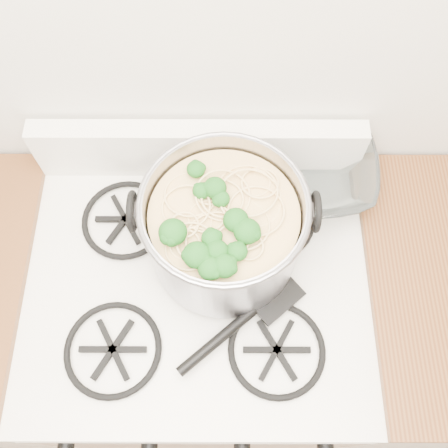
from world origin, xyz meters
TOP-DOWN VIEW (x-y plane):
  - gas_range at (0.00, 1.26)m, footprint 0.76×0.66m
  - counter_left at (-0.51, 1.26)m, footprint 0.25×0.65m
  - stock_pot at (0.06, 1.34)m, footprint 0.36×0.33m
  - spatula at (0.17, 1.23)m, footprint 0.42×0.42m
  - glass_bowl at (0.26, 1.53)m, footprint 0.13×0.13m

SIDE VIEW (x-z plane):
  - gas_range at x=0.00m, z-range -0.03..0.90m
  - counter_left at x=-0.51m, z-range 0.00..0.92m
  - spatula at x=0.17m, z-range 0.92..0.95m
  - glass_bowl at x=0.26m, z-range 0.92..0.95m
  - stock_pot at x=0.06m, z-range 0.92..1.14m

